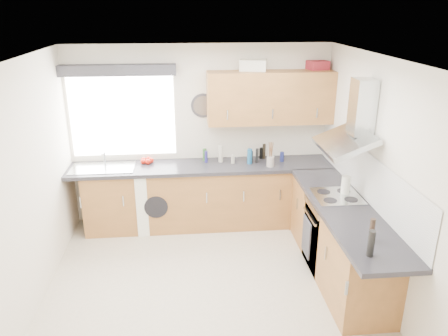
{
  "coord_description": "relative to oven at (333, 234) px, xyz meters",
  "views": [
    {
      "loc": [
        -0.22,
        -4.12,
        2.97
      ],
      "look_at": [
        0.25,
        0.85,
        1.1
      ],
      "focal_mm": 35.0,
      "sensor_mm": 36.0,
      "label": 1
    }
  ],
  "objects": [
    {
      "name": "wall_right",
      "position": [
        0.3,
        -0.3,
        0.82
      ],
      "size": [
        0.02,
        3.6,
        2.5
      ],
      "primitive_type": "cube",
      "color": "silver",
      "rests_on": "ground_plane"
    },
    {
      "name": "worktop_back",
      "position": [
        -1.5,
        1.2,
        0.46
      ],
      "size": [
        3.6,
        0.62,
        0.05
      ],
      "primitive_type": "cube",
      "color": "#232226",
      "rests_on": "base_cab_back"
    },
    {
      "name": "jar_1",
      "position": [
        -0.83,
        1.2,
        0.59
      ],
      "size": [
        0.07,
        0.07,
        0.21
      ],
      "primitive_type": "cylinder",
      "color": "navy",
      "rests_on": "worktop_back"
    },
    {
      "name": "jar_2",
      "position": [
        -0.37,
        1.24,
        0.55
      ],
      "size": [
        0.06,
        0.06,
        0.14
      ],
      "primitive_type": "cylinder",
      "color": "#181E52",
      "rests_on": "worktop_back"
    },
    {
      "name": "base_cab_back",
      "position": [
        -1.6,
        1.21,
        0.01
      ],
      "size": [
        3.0,
        0.58,
        0.86
      ],
      "primitive_type": "cube",
      "color": "brown",
      "rests_on": "ground_plane"
    },
    {
      "name": "storage_box",
      "position": [
        0.1,
        1.42,
        1.78
      ],
      "size": [
        0.3,
        0.27,
        0.12
      ],
      "primitive_type": "cube",
      "rotation": [
        0.0,
        0.0,
        0.22
      ],
      "color": "maroon",
      "rests_on": "upper_cabinets"
    },
    {
      "name": "jar_8",
      "position": [
        -0.6,
        1.38,
        0.59
      ],
      "size": [
        0.04,
        0.04,
        0.22
      ],
      "primitive_type": "cylinder",
      "color": "black",
      "rests_on": "worktop_back"
    },
    {
      "name": "jar_5",
      "position": [
        -1.43,
        1.3,
        0.57
      ],
      "size": [
        0.04,
        0.04,
        0.16
      ],
      "primitive_type": "cylinder",
      "color": "navy",
      "rests_on": "worktop_back"
    },
    {
      "name": "extractor_hood",
      "position": [
        0.1,
        -0.0,
        1.34
      ],
      "size": [
        0.52,
        0.78,
        0.66
      ],
      "primitive_type": null,
      "color": "#B7BFC3",
      "rests_on": "wall_right"
    },
    {
      "name": "ground_plane",
      "position": [
        -1.5,
        -0.3,
        -0.42
      ],
      "size": [
        3.6,
        3.6,
        0.0
      ],
      "primitive_type": "plane",
      "color": "beige"
    },
    {
      "name": "upper_cabinets",
      "position": [
        -0.55,
        1.32,
        1.38
      ],
      "size": [
        1.7,
        0.35,
        0.7
      ],
      "primitive_type": "cube",
      "color": "brown",
      "rests_on": "wall_back"
    },
    {
      "name": "utensil_pot",
      "position": [
        -0.57,
        1.06,
        0.56
      ],
      "size": [
        0.12,
        0.12,
        0.14
      ],
      "primitive_type": "cylinder",
      "rotation": [
        0.0,
        0.0,
        0.2
      ],
      "color": "gray",
      "rests_on": "worktop_back"
    },
    {
      "name": "worktop_right",
      "position": [
        0.0,
        -0.3,
        0.46
      ],
      "size": [
        0.62,
        2.42,
        0.05
      ],
      "primitive_type": "cube",
      "color": "#232226",
      "rests_on": "base_cab_right"
    },
    {
      "name": "jar_3",
      "position": [
        -0.73,
        1.23,
        0.59
      ],
      "size": [
        0.04,
        0.04,
        0.2
      ],
      "primitive_type": "cylinder",
      "color": "black",
      "rests_on": "worktop_back"
    },
    {
      "name": "tomato_cluster",
      "position": [
        -2.25,
        1.35,
        0.52
      ],
      "size": [
        0.2,
        0.2,
        0.07
      ],
      "primitive_type": null,
      "rotation": [
        0.0,
        0.0,
        0.26
      ],
      "color": "red",
      "rests_on": "worktop_back"
    },
    {
      "name": "oven",
      "position": [
        0.0,
        0.0,
        0.0
      ],
      "size": [
        0.56,
        0.58,
        0.85
      ],
      "primitive_type": "cube",
      "color": "black",
      "rests_on": "ground_plane"
    },
    {
      "name": "jar_7",
      "position": [
        -1.06,
        1.23,
        0.55
      ],
      "size": [
        0.05,
        0.05,
        0.12
      ],
      "primitive_type": "cylinder",
      "color": "#ADA794",
      "rests_on": "worktop_back"
    },
    {
      "name": "hob_plate",
      "position": [
        0.0,
        0.0,
        0.49
      ],
      "size": [
        0.52,
        0.52,
        0.01
      ],
      "primitive_type": "cube",
      "color": "#B7BFC3",
      "rests_on": "worktop_right"
    },
    {
      "name": "jar_9",
      "position": [
        -1.23,
        1.3,
        0.6
      ],
      "size": [
        0.06,
        0.06,
        0.24
      ],
      "primitive_type": "cylinder",
      "color": "#B2AB98",
      "rests_on": "worktop_back"
    },
    {
      "name": "jar_4",
      "position": [
        -1.44,
        1.37,
        0.57
      ],
      "size": [
        0.06,
        0.06,
        0.17
      ],
      "primitive_type": "cylinder",
      "color": "#26561E",
      "rests_on": "worktop_back"
    },
    {
      "name": "washing_machine",
      "position": [
        -2.13,
        1.22,
        0.01
      ],
      "size": [
        0.65,
        0.63,
        0.87
      ],
      "primitive_type": "cube",
      "rotation": [
        0.0,
        0.0,
        0.11
      ],
      "color": "white",
      "rests_on": "ground_plane"
    },
    {
      "name": "ceiling",
      "position": [
        -1.5,
        -0.3,
        2.08
      ],
      "size": [
        3.6,
        3.6,
        0.02
      ],
      "primitive_type": "cube",
      "color": "white",
      "rests_on": "wall_back"
    },
    {
      "name": "bottle_1",
      "position": [
        -0.02,
        -1.0,
        0.6
      ],
      "size": [
        0.05,
        0.05,
        0.23
      ],
      "primitive_type": "cylinder",
      "color": "#34251D",
      "rests_on": "worktop_right"
    },
    {
      "name": "kitchen_roll",
      "position": [
        0.11,
        0.06,
        0.6
      ],
      "size": [
        0.13,
        0.13,
        0.22
      ],
      "primitive_type": "cylinder",
      "rotation": [
        0.0,
        0.0,
        0.28
      ],
      "color": "white",
      "rests_on": "worktop_right"
    },
    {
      "name": "wall_front",
      "position": [
        -1.5,
        -2.1,
        0.82
      ],
      "size": [
        3.6,
        0.02,
        2.5
      ],
      "primitive_type": "cube",
      "color": "silver",
      "rests_on": "ground_plane"
    },
    {
      "name": "window",
      "position": [
        -2.55,
        1.49,
        1.12
      ],
      "size": [
        1.4,
        0.02,
        1.1
      ],
      "primitive_type": "cube",
      "color": "white",
      "rests_on": "wall_back"
    },
    {
      "name": "base_cab_right",
      "position": [
        0.01,
        -0.15,
        0.01
      ],
      "size": [
        0.58,
        2.1,
        0.86
      ],
      "primitive_type": "cube",
      "color": "brown",
      "rests_on": "ground_plane"
    },
    {
      "name": "splashback",
      "position": [
        0.29,
        0.0,
        0.75
      ],
      "size": [
        0.01,
        3.0,
        0.54
      ],
      "primitive_type": "cube",
      "color": "white",
      "rests_on": "wall_right"
    },
    {
      "name": "wall_clock",
      "position": [
        -1.45,
        1.48,
        1.25
      ],
      "size": [
        0.34,
        0.04,
        0.34
      ],
      "primitive_type": "cylinder",
      "rotation": [
        1.57,
        0.0,
        0.0
      ],
      "color": "#2E2E33",
      "rests_on": "wall_back"
    },
    {
      "name": "wall_left",
      "position": [
        -3.3,
        -0.3,
        0.82
      ],
      "size": [
        0.02,
        3.6,
        2.5
      ],
      "primitive_type": "cube",
      "color": "silver",
      "rests_on": "ground_plane"
    },
    {
      "name": "window_blind",
      "position": [
        -2.55,
        1.4,
        1.76
      ],
      "size": [
        1.5,
        0.18,
        0.14
      ],
      "primitive_type": "cube",
      "color": "#2E2E33",
      "rests_on": "wall_back"
    },
    {
      "name": "jar_0",
      "position": [
        -0.81,
        1.26,
        0.56
      ],
      "size": [
        0.06,
        0.06,
        0.16
      ],
      "primitive_type": "cylinder",
      "color": "black",
      "rests_on": "worktop_back"
    },
    {
      "name": "bottle_0",
      "position": [
        -0.14,
        -1.25,
        0.61
      ],
      "size": [
        0.06,
        0.06,
        0.25
      ],
      "primitive_type": "cylinder",
      "color": "black",
      "rests_on": "worktop_right"
    },
    {
      "name": "casserole",
      "position": [
        -0.78,
        1.42,
        1.8
      ],
      "size": [
        0.39,
        0.32,
        0.14
      ],
      "primitive_type": "cube",
      "rotation": [
        0.0,
        0.0,
        -0.21
      ],
      "color": "white",
      "rests_on": "upper_cabinets"
    },
    {
      "name": "jar_6",
      "position": [
        -0.64,
        1.39,
        0.57
      ],
      "size": [
        0.05,
        0.05,
        0.16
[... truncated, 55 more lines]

